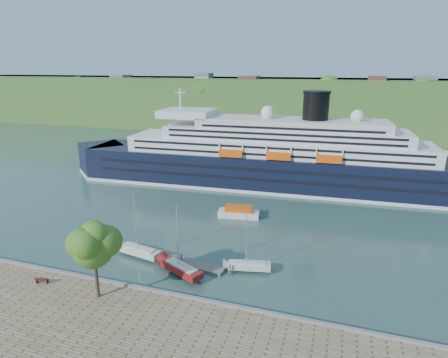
% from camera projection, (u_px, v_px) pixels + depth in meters
% --- Properties ---
extents(ground, '(400.00, 400.00, 0.00)m').
position_uv_depth(ground, '(143.00, 294.00, 51.03)').
color(ground, '#284840').
rests_on(ground, ground).
extents(far_hillside, '(400.00, 50.00, 24.00)m').
position_uv_depth(far_hillside, '(294.00, 105.00, 179.54)').
color(far_hillside, '#396227').
rests_on(far_hillside, ground).
extents(quay_coping, '(220.00, 0.50, 0.30)m').
position_uv_depth(quay_coping, '(142.00, 288.00, 50.51)').
color(quay_coping, slate).
rests_on(quay_coping, promenade).
extents(cruise_ship, '(109.15, 22.09, 24.35)m').
position_uv_depth(cruise_ship, '(267.00, 139.00, 93.92)').
color(cruise_ship, black).
rests_on(cruise_ship, ground).
extents(park_bench, '(1.86, 1.13, 1.11)m').
position_uv_depth(park_bench, '(42.00, 279.00, 51.73)').
color(park_bench, '#4E2A16').
rests_on(park_bench, promenade).
extents(promenade_tree, '(6.91, 6.91, 11.44)m').
position_uv_depth(promenade_tree, '(94.00, 257.00, 47.20)').
color(promenade_tree, '#32651A').
rests_on(promenade_tree, promenade).
extents(floating_pontoon, '(19.10, 4.92, 0.42)m').
position_uv_depth(floating_pontoon, '(170.00, 258.00, 60.08)').
color(floating_pontoon, gray).
rests_on(floating_pontoon, ground).
extents(sailboat_white_near, '(8.21, 3.59, 10.26)m').
position_uv_depth(sailboat_white_near, '(139.00, 228.00, 59.53)').
color(sailboat_white_near, silver).
rests_on(sailboat_white_near, ground).
extents(sailboat_red, '(8.30, 5.46, 10.47)m').
position_uv_depth(sailboat_red, '(180.00, 244.00, 54.11)').
color(sailboat_red, maroon).
rests_on(sailboat_red, ground).
extents(sailboat_white_far, '(7.31, 3.43, 9.11)m').
position_uv_depth(sailboat_white_far, '(250.00, 244.00, 55.46)').
color(sailboat_white_far, silver).
rests_on(sailboat_white_far, ground).
extents(tender_launch, '(8.76, 4.02, 2.33)m').
position_uv_depth(tender_launch, '(239.00, 212.00, 76.82)').
color(tender_launch, '#EC510D').
rests_on(tender_launch, ground).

